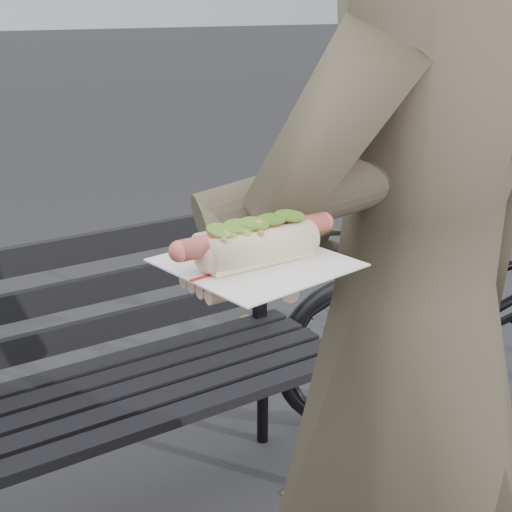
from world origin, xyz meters
The scene contains 4 objects.
park_bench centered at (0.03, 0.94, 0.52)m, with size 1.50×0.44×0.88m.
bicycle centered at (1.60, 0.77, 0.46)m, with size 0.61×1.76×0.92m, color black.
person centered at (0.30, -0.01, 0.94)m, with size 0.69×0.45×1.88m, color #4F4634.
held_hotdog centered at (0.11, -0.05, 1.24)m, with size 0.62×0.31×0.20m.
Camera 1 is at (-0.51, -0.77, 1.49)m, focal length 50.00 mm.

